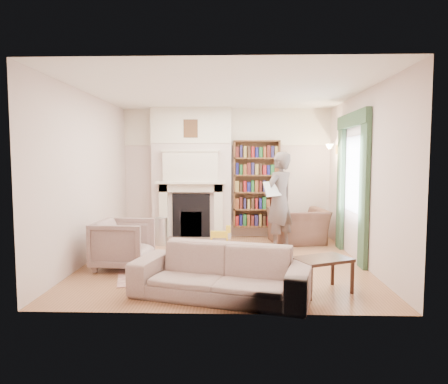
{
  "coord_description": "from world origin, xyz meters",
  "views": [
    {
      "loc": [
        0.21,
        -6.54,
        1.71
      ],
      "look_at": [
        0.0,
        0.25,
        1.15
      ],
      "focal_mm": 32.0,
      "sensor_mm": 36.0,
      "label": 1
    }
  ],
  "objects_px": {
    "bookcase": "(256,184)",
    "man_reading": "(279,201)",
    "armchair_reading": "(298,226)",
    "sofa": "(221,272)",
    "paraffin_heater": "(161,231)",
    "rocking_horse": "(219,237)",
    "armchair_left": "(123,244)",
    "coffee_table": "(322,275)"
  },
  "relations": [
    {
      "from": "sofa",
      "to": "man_reading",
      "type": "bearing_deg",
      "value": 84.63
    },
    {
      "from": "armchair_reading",
      "to": "rocking_horse",
      "type": "height_order",
      "value": "armchair_reading"
    },
    {
      "from": "rocking_horse",
      "to": "man_reading",
      "type": "bearing_deg",
      "value": -1.72
    },
    {
      "from": "bookcase",
      "to": "sofa",
      "type": "height_order",
      "value": "bookcase"
    },
    {
      "from": "armchair_reading",
      "to": "sofa",
      "type": "height_order",
      "value": "armchair_reading"
    },
    {
      "from": "man_reading",
      "to": "bookcase",
      "type": "bearing_deg",
      "value": -117.05
    },
    {
      "from": "bookcase",
      "to": "rocking_horse",
      "type": "bearing_deg",
      "value": -123.94
    },
    {
      "from": "bookcase",
      "to": "paraffin_heater",
      "type": "bearing_deg",
      "value": -156.4
    },
    {
      "from": "paraffin_heater",
      "to": "rocking_horse",
      "type": "height_order",
      "value": "paraffin_heater"
    },
    {
      "from": "armchair_left",
      "to": "coffee_table",
      "type": "height_order",
      "value": "armchair_left"
    },
    {
      "from": "coffee_table",
      "to": "rocking_horse",
      "type": "relative_size",
      "value": 1.38
    },
    {
      "from": "bookcase",
      "to": "coffee_table",
      "type": "height_order",
      "value": "bookcase"
    },
    {
      "from": "armchair_reading",
      "to": "paraffin_heater",
      "type": "height_order",
      "value": "armchair_reading"
    },
    {
      "from": "sofa",
      "to": "rocking_horse",
      "type": "relative_size",
      "value": 4.28
    },
    {
      "from": "armchair_left",
      "to": "man_reading",
      "type": "distance_m",
      "value": 2.96
    },
    {
      "from": "man_reading",
      "to": "rocking_horse",
      "type": "xyz_separation_m",
      "value": [
        -1.13,
        0.05,
        -0.7
      ]
    },
    {
      "from": "armchair_left",
      "to": "man_reading",
      "type": "bearing_deg",
      "value": -58.44
    },
    {
      "from": "bookcase",
      "to": "paraffin_heater",
      "type": "distance_m",
      "value": 2.3
    },
    {
      "from": "bookcase",
      "to": "paraffin_heater",
      "type": "height_order",
      "value": "bookcase"
    },
    {
      "from": "armchair_reading",
      "to": "armchair_left",
      "type": "relative_size",
      "value": 1.28
    },
    {
      "from": "armchair_reading",
      "to": "armchair_left",
      "type": "distance_m",
      "value": 3.6
    },
    {
      "from": "bookcase",
      "to": "rocking_horse",
      "type": "height_order",
      "value": "bookcase"
    },
    {
      "from": "coffee_table",
      "to": "paraffin_heater",
      "type": "relative_size",
      "value": 1.27
    },
    {
      "from": "bookcase",
      "to": "armchair_left",
      "type": "bearing_deg",
      "value": -131.21
    },
    {
      "from": "bookcase",
      "to": "man_reading",
      "type": "xyz_separation_m",
      "value": [
        0.37,
        -1.19,
        -0.25
      ]
    },
    {
      "from": "bookcase",
      "to": "man_reading",
      "type": "relative_size",
      "value": 1.0
    },
    {
      "from": "bookcase",
      "to": "armchair_reading",
      "type": "distance_m",
      "value": 1.3
    },
    {
      "from": "bookcase",
      "to": "armchair_left",
      "type": "height_order",
      "value": "bookcase"
    },
    {
      "from": "man_reading",
      "to": "rocking_horse",
      "type": "bearing_deg",
      "value": -46.96
    },
    {
      "from": "man_reading",
      "to": "paraffin_heater",
      "type": "bearing_deg",
      "value": -52.73
    },
    {
      "from": "armchair_left",
      "to": "armchair_reading",
      "type": "bearing_deg",
      "value": -53.27
    },
    {
      "from": "coffee_table",
      "to": "rocking_horse",
      "type": "height_order",
      "value": "coffee_table"
    },
    {
      "from": "bookcase",
      "to": "armchair_left",
      "type": "relative_size",
      "value": 2.2
    },
    {
      "from": "paraffin_heater",
      "to": "bookcase",
      "type": "bearing_deg",
      "value": 23.6
    },
    {
      "from": "armchair_left",
      "to": "sofa",
      "type": "distance_m",
      "value": 2.05
    },
    {
      "from": "armchair_left",
      "to": "sofa",
      "type": "height_order",
      "value": "armchair_left"
    },
    {
      "from": "armchair_reading",
      "to": "sofa",
      "type": "distance_m",
      "value": 3.55
    },
    {
      "from": "paraffin_heater",
      "to": "rocking_horse",
      "type": "xyz_separation_m",
      "value": [
        1.17,
        -0.29,
        -0.05
      ]
    },
    {
      "from": "bookcase",
      "to": "rocking_horse",
      "type": "relative_size",
      "value": 3.64
    },
    {
      "from": "bookcase",
      "to": "man_reading",
      "type": "bearing_deg",
      "value": -72.73
    },
    {
      "from": "paraffin_heater",
      "to": "coffee_table",
      "type": "bearing_deg",
      "value": -46.75
    },
    {
      "from": "sofa",
      "to": "paraffin_heater",
      "type": "bearing_deg",
      "value": 128.95
    }
  ]
}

